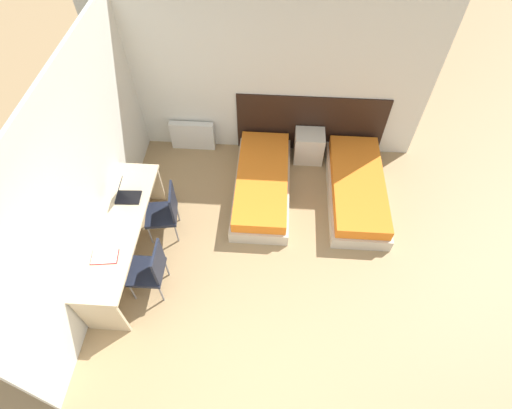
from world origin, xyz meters
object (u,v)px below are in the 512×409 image
Objects in this scene: bed_near_door at (356,188)px; laptop at (125,195)px; chair_near_notebook at (151,269)px; bed_near_window at (262,184)px; nightstand at (309,146)px; chair_near_laptop at (166,211)px.

laptop is (-3.27, -0.87, 0.64)m from bed_near_door.
chair_near_notebook is at bearing -147.63° from bed_near_door.
bed_near_window is 1.00× the size of bed_near_door.
nightstand is 2.64m from chair_near_laptop.
chair_near_laptop is (-2.78, -0.85, 0.30)m from bed_near_door.
chair_near_notebook is 2.74× the size of laptop.
bed_near_window is at bearing 52.85° from chair_near_notebook.
chair_near_notebook is at bearing -126.56° from bed_near_window.
bed_near_door is at bearing -47.63° from nightstand.
laptop is at bearing -154.19° from bed_near_window.
chair_near_notebook reaches higher than bed_near_window.
chair_near_laptop is 0.59m from laptop.
bed_near_door is (1.48, 0.00, 0.00)m from bed_near_window.
chair_near_notebook is (-2.78, -1.76, 0.30)m from bed_near_door.
chair_near_notebook is 1.07m from laptop.
laptop is at bearing -165.15° from bed_near_door.
laptop is (-1.79, -0.87, 0.64)m from bed_near_window.
nightstand is 3.08m from laptop.
chair_near_notebook reaches higher than nightstand.
chair_near_notebook is (-2.05, -2.57, 0.22)m from nightstand.
nightstand is (0.74, 0.81, 0.08)m from bed_near_window.
chair_near_laptop is 2.74× the size of laptop.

